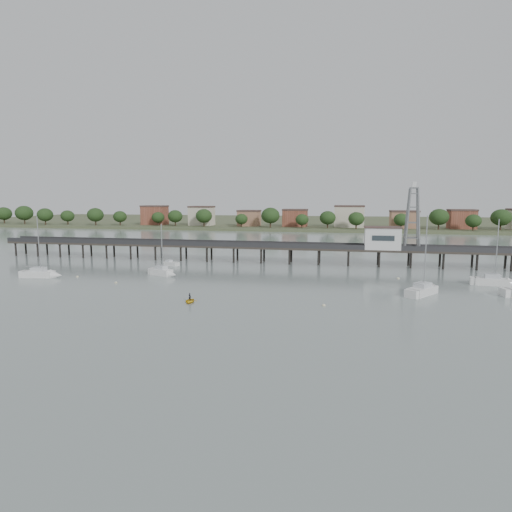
{
  "coord_description": "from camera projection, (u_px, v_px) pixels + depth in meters",
  "views": [
    {
      "loc": [
        16.69,
        -43.33,
        15.63
      ],
      "look_at": [
        -1.36,
        42.0,
        4.0
      ],
      "focal_mm": 30.0,
      "sensor_mm": 36.0,
      "label": 1
    }
  ],
  "objects": [
    {
      "name": "ground_plane",
      "position": [
        190.0,
        341.0,
        47.51
      ],
      "size": [
        500.0,
        500.0,
        0.0
      ],
      "primitive_type": "plane",
      "color": "gray",
      "rests_on": "ground"
    },
    {
      "name": "pier_building",
      "position": [
        382.0,
        238.0,
        99.68
      ],
      "size": [
        8.4,
        5.4,
        5.3
      ],
      "color": "silver",
      "rests_on": "ground"
    },
    {
      "name": "lattice_tower",
      "position": [
        413.0,
        219.0,
        97.76
      ],
      "size": [
        3.2,
        3.2,
        15.5
      ],
      "color": "slate",
      "rests_on": "ground"
    },
    {
      "name": "yellow_dinghy",
      "position": [
        190.0,
        302.0,
        65.23
      ],
      "size": [
        1.99,
        0.86,
        2.7
      ],
      "primitive_type": "imported",
      "rotation": [
        0.0,
        0.0,
        0.16
      ],
      "color": "gold",
      "rests_on": "ground"
    },
    {
      "name": "sailboat_b",
      "position": [
        165.0,
        273.0,
        87.73
      ],
      "size": [
        6.85,
        4.31,
        11.1
      ],
      "rotation": [
        0.0,
        0.0,
        -0.39
      ],
      "color": "white",
      "rests_on": "ground"
    },
    {
      "name": "pier",
      "position": [
        276.0,
        248.0,
        105.19
      ],
      "size": [
        150.0,
        5.0,
        5.5
      ],
      "color": "#2D2823",
      "rests_on": "ground"
    },
    {
      "name": "sailboat_e",
      "position": [
        499.0,
        282.0,
        77.7
      ],
      "size": [
        7.9,
        3.25,
        12.73
      ],
      "rotation": [
        0.0,
        0.0,
        -0.14
      ],
      "color": "white",
      "rests_on": "ground"
    },
    {
      "name": "far_shore",
      "position": [
        321.0,
        222.0,
        279.64
      ],
      "size": [
        500.0,
        170.0,
        10.4
      ],
      "color": "#475133",
      "rests_on": "ground"
    },
    {
      "name": "sailboat_c",
      "position": [
        426.0,
        290.0,
        71.15
      ],
      "size": [
        6.9,
        8.15,
        13.76
      ],
      "rotation": [
        0.0,
        0.0,
        0.94
      ],
      "color": "white",
      "rests_on": "ground"
    },
    {
      "name": "dinghy_occupant",
      "position": [
        190.0,
        302.0,
        65.23
      ],
      "size": [
        0.73,
        1.27,
        0.29
      ],
      "primitive_type": "imported",
      "rotation": [
        0.0,
        0.0,
        2.88
      ],
      "color": "black",
      "rests_on": "ground"
    },
    {
      "name": "sailboat_a",
      "position": [
        44.0,
        274.0,
        85.9
      ],
      "size": [
        7.99,
        3.12,
        12.92
      ],
      "rotation": [
        0.0,
        0.0,
        0.11
      ],
      "color": "white",
      "rests_on": "ground"
    },
    {
      "name": "white_tender",
      "position": [
        171.0,
        264.0,
        101.11
      ],
      "size": [
        4.08,
        2.89,
        1.47
      ],
      "rotation": [
        0.0,
        0.0,
        -0.39
      ],
      "color": "white",
      "rests_on": "ground"
    },
    {
      "name": "mooring_buoys",
      "position": [
        283.0,
        288.0,
        74.94
      ],
      "size": [
        87.71,
        25.45,
        0.39
      ],
      "color": "beige",
      "rests_on": "ground"
    }
  ]
}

